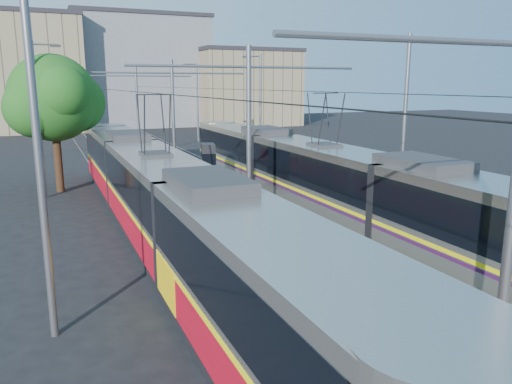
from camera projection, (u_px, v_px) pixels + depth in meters
name	position (u px, v px, depth m)	size (l,w,h in m)	color
ground	(366.00, 314.00, 13.00)	(160.00, 160.00, 0.00)	black
platform	(189.00, 187.00, 28.24)	(4.00, 50.00, 0.30)	gray
tactile_strip_left	(163.00, 186.00, 27.65)	(0.70, 50.00, 0.01)	gray
tactile_strip_right	(213.00, 182.00, 28.76)	(0.70, 50.00, 0.01)	gray
rails	(189.00, 189.00, 28.27)	(8.71, 70.00, 0.03)	gray
tram_left	(157.00, 197.00, 18.72)	(2.43, 31.40, 5.50)	black
tram_right	(323.00, 179.00, 21.48)	(2.43, 30.03, 5.50)	black
catenary	(202.00, 112.00, 24.75)	(9.20, 70.00, 7.00)	slate
street_lamps	(169.00, 112.00, 30.97)	(15.18, 38.22, 8.00)	slate
shelter	(208.00, 167.00, 25.77)	(0.96, 1.29, 2.57)	black
tree	(59.00, 100.00, 27.04)	(5.13, 4.74, 7.45)	#382314
building_left	(14.00, 73.00, 61.52)	(16.32, 12.24, 14.24)	gray
building_centre	(138.00, 72.00, 71.18)	(18.36, 14.28, 15.11)	gray
building_right	(245.00, 87.00, 71.65)	(14.28, 10.20, 10.69)	gray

